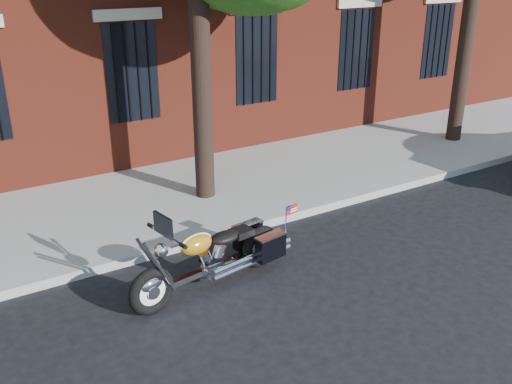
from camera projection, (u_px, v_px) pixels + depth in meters
ground at (265, 274)px, 8.50m from camera, size 120.00×120.00×0.00m
curb at (221, 234)px, 9.56m from camera, size 40.00×0.16×0.15m
sidewalk at (174, 198)px, 11.04m from camera, size 40.00×3.60×0.15m
motorcycle at (218, 257)px, 8.05m from camera, size 2.72×1.02×1.36m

